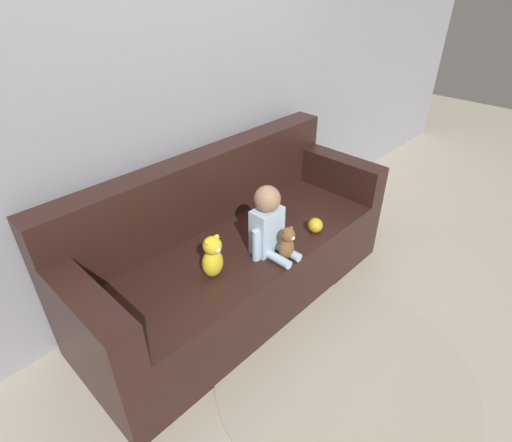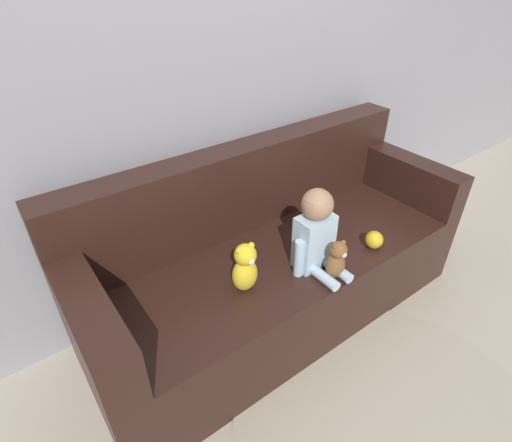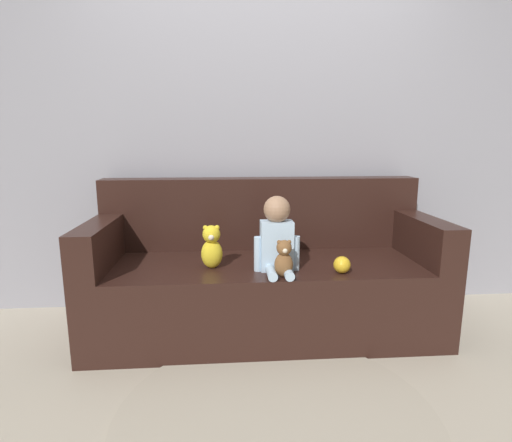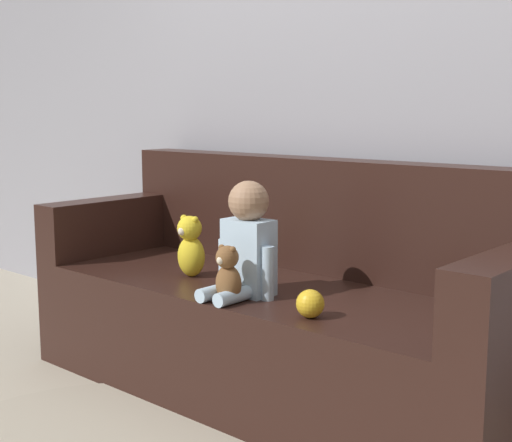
{
  "view_description": "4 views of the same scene",
  "coord_description": "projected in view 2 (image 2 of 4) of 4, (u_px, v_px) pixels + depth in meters",
  "views": [
    {
      "loc": [
        -1.42,
        -1.51,
        1.96
      ],
      "look_at": [
        0.04,
        -0.11,
        0.66
      ],
      "focal_mm": 28.0,
      "sensor_mm": 36.0,
      "label": 1
    },
    {
      "loc": [
        -1.13,
        -1.3,
        1.82
      ],
      "look_at": [
        -0.19,
        -0.02,
        0.75
      ],
      "focal_mm": 28.0,
      "sensor_mm": 36.0,
      "label": 2
    },
    {
      "loc": [
        -0.25,
        -2.44,
        1.23
      ],
      "look_at": [
        -0.07,
        -0.07,
        0.75
      ],
      "focal_mm": 28.0,
      "sensor_mm": 36.0,
      "label": 3
    },
    {
      "loc": [
        1.83,
        -2.18,
        1.18
      ],
      "look_at": [
        -0.04,
        -0.06,
        0.74
      ],
      "focal_mm": 50.0,
      "sensor_mm": 36.0,
      "label": 4
    }
  ],
  "objects": [
    {
      "name": "ground_plane",
      "position": [
        278.0,
        310.0,
        2.45
      ],
      "size": [
        12.0,
        12.0,
        0.0
      ],
      "primitive_type": "plane",
      "color": "#B7AD99"
    },
    {
      "name": "floor_rug",
      "position": [
        391.0,
        425.0,
        1.85
      ],
      "size": [
        1.47,
        1.47,
        0.01
      ],
      "color": "#B2A893",
      "rests_on": "ground_plane"
    },
    {
      "name": "couch",
      "position": [
        274.0,
        262.0,
        2.29
      ],
      "size": [
        2.19,
        0.83,
        0.97
      ],
      "color": "black",
      "rests_on": "ground_plane"
    },
    {
      "name": "person_baby",
      "position": [
        316.0,
        234.0,
        1.95
      ],
      "size": [
        0.27,
        0.3,
        0.44
      ],
      "color": "silver",
      "rests_on": "couch"
    },
    {
      "name": "teddy_bear_brown",
      "position": [
        336.0,
        260.0,
        1.93
      ],
      "size": [
        0.1,
        0.1,
        0.22
      ],
      "color": "brown",
      "rests_on": "couch"
    },
    {
      "name": "toy_ball",
      "position": [
        374.0,
        240.0,
        2.16
      ],
      "size": [
        0.1,
        0.1,
        0.1
      ],
      "color": "gold",
      "rests_on": "couch"
    },
    {
      "name": "plush_toy_side",
      "position": [
        245.0,
        268.0,
        1.85
      ],
      "size": [
        0.13,
        0.12,
        0.26
      ],
      "color": "yellow",
      "rests_on": "couch"
    },
    {
      "name": "wall_back",
      "position": [
        225.0,
        74.0,
        2.05
      ],
      "size": [
        8.0,
        0.05,
        2.6
      ],
      "color": "#93939E",
      "rests_on": "ground_plane"
    }
  ]
}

